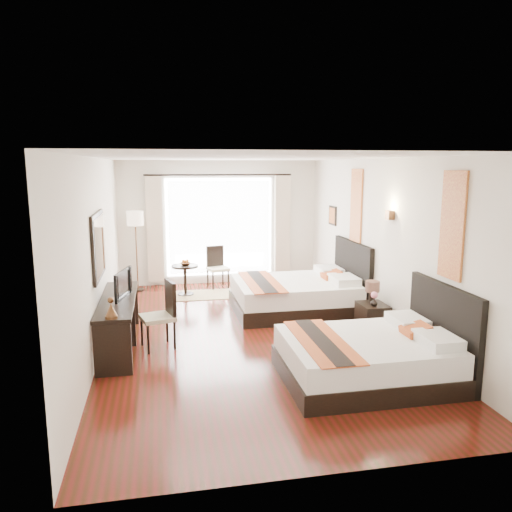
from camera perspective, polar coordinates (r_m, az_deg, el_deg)
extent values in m
cube|color=#37180A|center=(8.11, -0.86, -9.06)|extent=(4.50, 7.50, 0.01)
cube|color=white|center=(7.65, -0.91, 11.10)|extent=(4.50, 7.50, 0.02)
cube|color=silver|center=(8.44, 14.29, 1.24)|extent=(0.01, 7.50, 2.80)
cube|color=silver|center=(7.69, -17.58, 0.22)|extent=(0.01, 7.50, 2.80)
cube|color=silver|center=(11.43, -4.21, 3.83)|extent=(4.50, 0.01, 2.80)
cube|color=silver|center=(4.22, 8.23, -7.51)|extent=(4.50, 0.01, 2.80)
cube|color=white|center=(11.42, -4.20, 3.32)|extent=(2.40, 0.02, 2.20)
cube|color=white|center=(11.37, -4.16, 3.29)|extent=(2.30, 0.02, 2.10)
cube|color=beige|center=(11.25, -11.50, 2.93)|extent=(0.35, 0.14, 2.35)
cube|color=beige|center=(11.59, 3.01, 3.34)|extent=(0.35, 0.14, 2.35)
cube|color=maroon|center=(6.67, 21.53, 3.28)|extent=(0.03, 0.50, 1.35)
cube|color=maroon|center=(9.41, 11.38, 5.64)|extent=(0.03, 0.50, 1.35)
cube|color=#4D311B|center=(8.07, 15.05, 4.53)|extent=(0.10, 0.14, 0.14)
cube|color=black|center=(7.52, -17.58, 1.15)|extent=(0.04, 1.25, 0.95)
cube|color=white|center=(7.52, -17.39, 1.16)|extent=(0.01, 1.12, 0.82)
cube|color=black|center=(6.62, 12.25, -12.67)|extent=(2.05, 1.60, 0.25)
cube|color=white|center=(6.52, 12.34, -10.45)|extent=(1.99, 1.56, 0.30)
cube|color=black|center=(6.93, 20.58, -7.87)|extent=(0.08, 1.60, 1.20)
cube|color=#AF541C|center=(6.27, 7.50, -9.61)|extent=(0.55, 1.66, 0.02)
cube|color=black|center=(9.36, 4.32, -5.53)|extent=(2.20, 1.72, 0.27)
cube|color=white|center=(9.28, 4.34, -3.78)|extent=(2.14, 1.68, 0.32)
cube|color=black|center=(9.59, 10.94, -2.16)|extent=(0.08, 1.72, 1.29)
cube|color=#AF541C|center=(9.10, 0.61, -2.94)|extent=(0.59, 1.78, 0.02)
cube|color=black|center=(8.31, 13.17, -7.01)|extent=(0.42, 0.52, 0.50)
cylinder|color=black|center=(8.26, 13.12, -4.61)|extent=(0.10, 0.10, 0.19)
cylinder|color=#422A1F|center=(8.22, 13.17, -3.40)|extent=(0.23, 0.23, 0.17)
imported|color=black|center=(8.12, 13.34, -5.13)|extent=(0.15, 0.15, 0.12)
cube|color=black|center=(7.76, -15.41, -7.36)|extent=(0.50, 2.20, 0.76)
imported|color=black|center=(7.63, -15.45, -3.10)|extent=(0.27, 0.73, 0.42)
cube|color=beige|center=(7.58, -11.20, -6.92)|extent=(0.57, 0.57, 0.06)
cube|color=black|center=(7.55, -9.75, -4.72)|extent=(0.16, 0.43, 0.52)
cylinder|color=black|center=(11.18, -13.31, -3.78)|extent=(0.26, 0.26, 0.03)
cylinder|color=#4D311B|center=(11.03, -13.47, -0.01)|extent=(0.03, 0.03, 1.47)
cylinder|color=beige|center=(10.92, -13.65, 4.22)|extent=(0.35, 0.35, 0.31)
cylinder|color=black|center=(10.56, -8.09, -2.74)|extent=(0.55, 0.55, 0.64)
imported|color=#452418|center=(10.48, -8.07, -0.91)|extent=(0.26, 0.26, 0.05)
cube|color=beige|center=(11.09, -4.38, -1.47)|extent=(0.51, 0.51, 0.06)
cube|color=black|center=(11.21, -4.72, -0.01)|extent=(0.40, 0.13, 0.47)
cube|color=tan|center=(10.57, -5.97, -4.43)|extent=(1.28, 0.88, 0.01)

